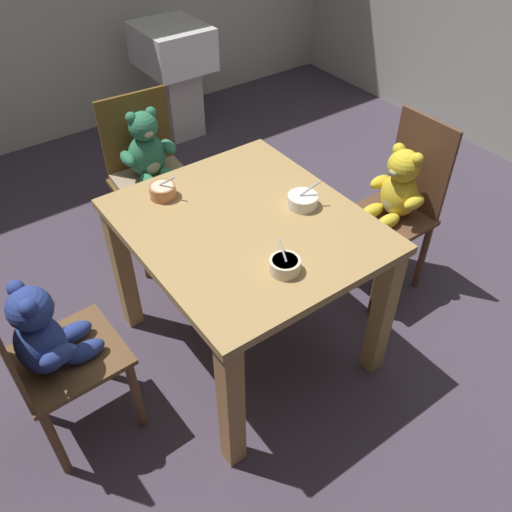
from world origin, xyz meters
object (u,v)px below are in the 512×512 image
porridge_bowl_white_far_center (303,200)px  porridge_bowl_cream_near_right (285,265)px  porridge_bowl_terracotta_near_left (163,191)px  dining_table (246,249)px  teddy_chair_near_front (46,343)px  teddy_chair_far_center (397,197)px  sink_basin (174,65)px  teddy_chair_near_left (150,164)px

porridge_bowl_white_far_center → porridge_bowl_cream_near_right: bearing=-48.6°
porridge_bowl_white_far_center → porridge_bowl_terracotta_near_left: size_ratio=1.16×
porridge_bowl_cream_near_right → porridge_bowl_white_far_center: size_ratio=0.92×
dining_table → teddy_chair_near_front: (-0.04, -0.85, -0.05)m
teddy_chair_far_center → porridge_bowl_terracotta_near_left: size_ratio=8.19×
porridge_bowl_white_far_center → sink_basin: bearing=165.6°
teddy_chair_near_left → porridge_bowl_cream_near_right: teddy_chair_near_left is taller
porridge_bowl_terracotta_near_left → sink_basin: 1.98m
teddy_chair_far_center → porridge_bowl_white_far_center: (-0.01, -0.60, 0.22)m
teddy_chair_far_center → teddy_chair_near_left: teddy_chair_far_center is taller
teddy_chair_far_center → teddy_chair_near_left: bearing=-49.8°
teddy_chair_near_front → teddy_chair_near_left: 1.23m
teddy_chair_near_front → porridge_bowl_white_far_center: 1.13m
teddy_chair_near_front → teddy_chair_near_left: size_ratio=0.98×
porridge_bowl_white_far_center → sink_basin: size_ratio=0.16×
porridge_bowl_white_far_center → teddy_chair_near_left: bearing=-165.9°
teddy_chair_far_center → porridge_bowl_cream_near_right: bearing=14.9°
teddy_chair_near_left → porridge_bowl_cream_near_right: size_ratio=7.37×
dining_table → teddy_chair_near_left: size_ratio=1.14×
porridge_bowl_cream_near_right → porridge_bowl_terracotta_near_left: size_ratio=1.07×
teddy_chair_near_left → teddy_chair_far_center: bearing=44.8°
sink_basin → teddy_chair_near_left: bearing=-34.4°
porridge_bowl_terracotta_near_left → porridge_bowl_cream_near_right: bearing=11.2°
teddy_chair_far_center → sink_basin: 2.11m
sink_basin → porridge_bowl_terracotta_near_left: bearing=-29.9°
teddy_chair_near_left → porridge_bowl_terracotta_near_left: bearing=-15.5°
teddy_chair_far_center → teddy_chair_near_front: (-0.10, -1.71, 0.00)m
dining_table → sink_basin: bearing=158.8°
dining_table → porridge_bowl_white_far_center: porridge_bowl_white_far_center is taller
teddy_chair_near_front → sink_basin: teddy_chair_near_front is taller
porridge_bowl_terracotta_near_left → teddy_chair_near_front: bearing=-65.2°
teddy_chair_near_left → porridge_bowl_white_far_center: size_ratio=6.78×
porridge_bowl_terracotta_near_left → teddy_chair_near_left: bearing=160.7°
porridge_bowl_cream_near_right → porridge_bowl_terracotta_near_left: bearing=-168.8°
dining_table → porridge_bowl_cream_near_right: bearing=-9.3°
teddy_chair_near_front → sink_basin: bearing=48.5°
teddy_chair_far_center → sink_basin: bearing=-89.1°
porridge_bowl_cream_near_right → porridge_bowl_white_far_center: 0.41m
porridge_bowl_cream_near_right → sink_basin: porridge_bowl_cream_near_right is taller
porridge_bowl_white_far_center → dining_table: bearing=-100.6°
dining_table → porridge_bowl_cream_near_right: (0.32, -0.05, 0.17)m
sink_basin → porridge_bowl_cream_near_right: bearing=-19.7°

